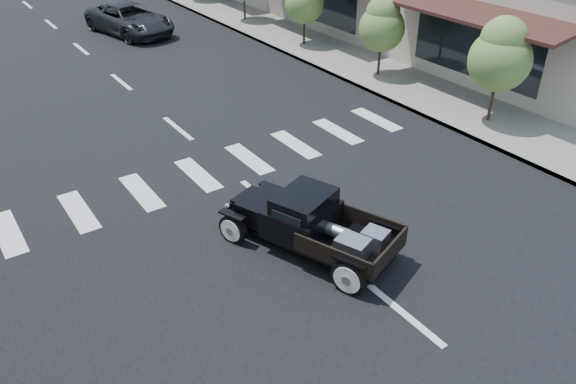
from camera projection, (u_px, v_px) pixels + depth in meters
ground at (310, 237)px, 12.66m from camera, size 120.00×120.00×0.00m
road at (96, 61)px, 23.23m from camera, size 14.00×80.00×0.02m
road_markings at (142, 99)px, 19.71m from camera, size 12.00×60.00×0.06m
sidewalk_right at (268, 28)px, 27.29m from camera, size 3.00×80.00×0.15m
storefront_near at (564, 10)px, 21.54m from camera, size 10.00×9.00×4.50m
small_tree_a at (497, 72)px, 17.01m from camera, size 1.88×1.88×3.13m
small_tree_b at (381, 38)px, 20.73m from camera, size 1.69×1.69×2.81m
small_tree_c at (304, 12)px, 24.15m from camera, size 1.67×1.67×2.78m
hotrod_pickup at (311, 223)px, 11.93m from camera, size 3.19×4.41×1.39m
second_car at (130, 19)px, 26.34m from camera, size 3.26×5.32×1.38m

